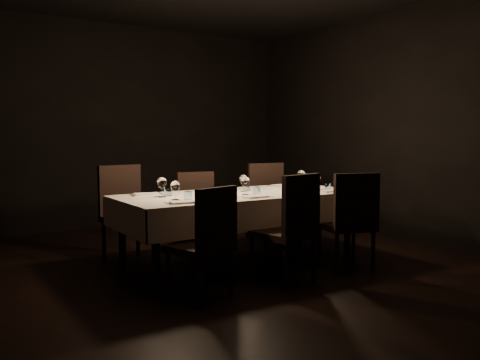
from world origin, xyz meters
TOP-DOWN VIEW (x-y plane):
  - room at (0.00, 0.00)m, footprint 5.01×6.01m
  - dining_table at (0.00, 0.00)m, footprint 2.52×1.12m
  - chair_near_left at (-0.82, -0.79)m, footprint 0.57×0.57m
  - place_setting_near_left at (-0.78, -0.22)m, footprint 0.33×0.40m
  - chair_near_center at (0.03, -0.80)m, footprint 0.58×0.58m
  - place_setting_near_center at (-0.01, -0.22)m, footprint 0.34×0.41m
  - chair_near_right at (0.81, -0.77)m, footprint 0.59×0.59m
  - place_setting_near_right at (0.95, -0.22)m, footprint 0.29×0.39m
  - chair_far_left at (-0.92, 0.85)m, footprint 0.57×0.57m
  - place_setting_far_left at (-0.81, 0.22)m, footprint 0.37×0.42m
  - chair_far_center at (-0.07, 0.77)m, footprint 0.50×0.50m
  - place_setting_far_center at (0.13, 0.22)m, footprint 0.33×0.40m
  - chair_far_right at (0.93, 0.74)m, footprint 0.55×0.55m
  - place_setting_far_right at (0.92, 0.22)m, footprint 0.37×0.42m

SIDE VIEW (x-z plane):
  - chair_far_center at x=-0.07m, z-range 0.05..0.98m
  - chair_near_left at x=-0.82m, z-range 0.05..0.99m
  - chair_near_right at x=0.81m, z-range 0.05..1.04m
  - chair_far_right at x=0.93m, z-range 0.05..1.06m
  - chair_near_center at x=0.03m, z-range 0.05..1.06m
  - chair_far_left at x=-0.92m, z-range 0.05..1.08m
  - dining_table at x=0.00m, z-range 0.31..1.07m
  - place_setting_near_right at x=0.95m, z-range 0.74..0.91m
  - place_setting_near_left at x=-0.78m, z-range 0.74..0.92m
  - place_setting_far_center at x=0.13m, z-range 0.74..0.92m
  - place_setting_near_center at x=-0.01m, z-range 0.74..0.93m
  - place_setting_far_left at x=-0.81m, z-range 0.74..0.94m
  - place_setting_far_right at x=0.92m, z-range 0.74..0.94m
  - room at x=0.00m, z-range -0.01..3.01m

